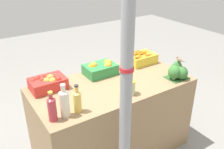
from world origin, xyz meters
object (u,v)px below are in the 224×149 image
carrot_crate (141,58)px  broccoli_pile (177,71)px  juice_bottle_ruby (52,108)px  apple_crate (48,82)px  sparrow_bird (179,59)px  support_pole (126,84)px  orange_crate (100,68)px  juice_bottle_golden (77,101)px  pickle_jar (130,87)px  juice_bottle_cloudy (64,103)px

carrot_crate → broccoli_pile: 0.52m
broccoli_pile → juice_bottle_ruby: juice_bottle_ruby is taller
carrot_crate → juice_bottle_ruby: size_ratio=1.30×
apple_crate → sparrow_bird: (1.23, -0.51, 0.14)m
juice_bottle_ruby → support_pole: bearing=-39.1°
orange_crate → carrot_crate: bearing=-0.0°
broccoli_pile → juice_bottle_golden: juice_bottle_golden is taller
apple_crate → orange_crate: 0.59m
orange_crate → pickle_jar: (0.02, -0.52, 0.00)m
broccoli_pile → juice_bottle_cloudy: juice_bottle_cloudy is taller
carrot_crate → broccoli_pile: broccoli_pile is taller
carrot_crate → broccoli_pile: (0.06, -0.52, 0.02)m
broccoli_pile → sparrow_bird: 0.12m
carrot_crate → sparrow_bird: (0.08, -0.51, 0.14)m
support_pole → juice_bottle_golden: 0.49m
support_pole → apple_crate: 0.96m
juice_bottle_ruby → apple_crate: bearing=74.1°
carrot_crate → juice_bottle_golden: bearing=-154.8°
sparrow_bird → carrot_crate: bearing=19.4°
apple_crate → pickle_jar: apple_crate is taller
juice_bottle_ruby → juice_bottle_golden: (0.21, 0.00, -0.01)m
apple_crate → juice_bottle_golden: (0.07, -0.51, 0.04)m
support_pole → orange_crate: size_ratio=7.25×
broccoli_pile → sparrow_bird: bearing=26.4°
support_pole → broccoli_pile: size_ratio=10.12×
orange_crate → juice_bottle_ruby: 0.89m
juice_bottle_golden → orange_crate: bearing=44.4°
carrot_crate → sparrow_bird: bearing=-81.2°
juice_bottle_golden → support_pole: bearing=-57.9°
pickle_jar → apple_crate: bearing=139.7°
pickle_jar → juice_bottle_cloudy: bearing=179.4°
broccoli_pile → juice_bottle_cloudy: 1.25m
broccoli_pile → juice_bottle_ruby: 1.36m
juice_bottle_golden → sparrow_bird: (1.16, -0.00, 0.10)m
juice_bottle_ruby → pickle_jar: juice_bottle_ruby is taller
support_pole → juice_bottle_ruby: support_pole is taller
orange_crate → carrot_crate: size_ratio=1.00×
broccoli_pile → juice_bottle_cloudy: size_ratio=0.83×
orange_crate → carrot_crate: 0.56m
juice_bottle_cloudy → pickle_jar: 0.65m
juice_bottle_cloudy → juice_bottle_golden: (0.11, 0.00, -0.02)m
sparrow_bird → broccoli_pile: bearing=127.0°
juice_bottle_ruby → sparrow_bird: (1.37, -0.00, 0.09)m
orange_crate → juice_bottle_cloudy: (-0.63, -0.51, 0.06)m
pickle_jar → sparrow_bird: sparrow_bird is taller
apple_crate → sparrow_bird: sparrow_bird is taller
orange_crate → broccoli_pile: bearing=-39.8°
juice_bottle_ruby → juice_bottle_cloudy: bearing=0.0°
apple_crate → juice_bottle_ruby: bearing=-105.9°
support_pole → sparrow_bird: support_pole is taller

